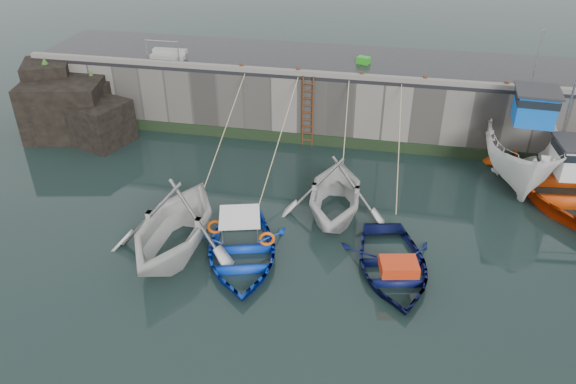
% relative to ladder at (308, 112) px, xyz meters
% --- Properties ---
extents(ground, '(120.00, 120.00, 0.00)m').
position_rel_ladder_xyz_m(ground, '(2.00, -9.91, -1.59)').
color(ground, black).
rests_on(ground, ground).
extents(quay_back, '(30.00, 5.00, 3.00)m').
position_rel_ladder_xyz_m(quay_back, '(2.00, 2.59, -0.09)').
color(quay_back, slate).
rests_on(quay_back, ground).
extents(road_back, '(30.00, 5.00, 0.16)m').
position_rel_ladder_xyz_m(road_back, '(2.00, 2.59, 1.49)').
color(road_back, black).
rests_on(road_back, quay_back).
extents(kerb_back, '(30.00, 0.30, 0.20)m').
position_rel_ladder_xyz_m(kerb_back, '(2.00, 0.24, 1.67)').
color(kerb_back, slate).
rests_on(kerb_back, road_back).
extents(algae_back, '(30.00, 0.08, 0.50)m').
position_rel_ladder_xyz_m(algae_back, '(2.00, 0.05, -1.34)').
color(algae_back, black).
rests_on(algae_back, ground).
extents(rock_outcrop, '(5.85, 4.24, 3.41)m').
position_rel_ladder_xyz_m(rock_outcrop, '(-10.92, -0.80, -0.33)').
color(rock_outcrop, black).
rests_on(rock_outcrop, ground).
extents(ladder, '(0.51, 0.08, 3.20)m').
position_rel_ladder_xyz_m(ladder, '(0.00, 0.00, 0.00)').
color(ladder, '#3F1E0F').
rests_on(ladder, ground).
extents(boat_near_white, '(4.68, 5.37, 2.75)m').
position_rel_ladder_xyz_m(boat_near_white, '(-2.91, -8.55, -1.59)').
color(boat_near_white, silver).
rests_on(boat_near_white, ground).
extents(boat_near_white_rope, '(0.04, 6.66, 3.10)m').
position_rel_ladder_xyz_m(boat_near_white_rope, '(-2.91, -2.98, -1.59)').
color(boat_near_white_rope, tan).
rests_on(boat_near_white_rope, ground).
extents(boat_near_blue, '(4.49, 5.44, 0.98)m').
position_rel_ladder_xyz_m(boat_near_blue, '(-0.71, -8.54, -1.59)').
color(boat_near_blue, '#0C36B6').
rests_on(boat_near_blue, ground).
extents(boat_near_blue_rope, '(0.04, 6.65, 3.10)m').
position_rel_ladder_xyz_m(boat_near_blue_rope, '(-0.71, -2.98, -1.59)').
color(boat_near_blue_rope, tan).
rests_on(boat_near_blue_rope, ground).
extents(boat_near_blacktrim, '(4.25, 4.86, 2.46)m').
position_rel_ladder_xyz_m(boat_near_blacktrim, '(1.92, -5.37, -1.59)').
color(boat_near_blacktrim, silver).
rests_on(boat_near_blacktrim, ground).
extents(boat_near_blacktrim_rope, '(0.04, 3.93, 3.10)m').
position_rel_ladder_xyz_m(boat_near_blacktrim_rope, '(1.92, -1.39, -1.59)').
color(boat_near_blacktrim_rope, tan).
rests_on(boat_near_blacktrim_rope, ground).
extents(boat_near_navy, '(4.06, 5.04, 0.93)m').
position_rel_ladder_xyz_m(boat_near_navy, '(4.12, -8.25, -1.59)').
color(boat_near_navy, '#0A1142').
rests_on(boat_near_navy, ground).
extents(boat_near_navy_rope, '(0.04, 6.39, 3.10)m').
position_rel_ladder_xyz_m(boat_near_navy_rope, '(4.12, -2.83, -1.59)').
color(boat_near_navy_rope, tan).
rests_on(boat_near_navy_rope, ground).
extents(boat_far_white, '(3.24, 7.60, 5.88)m').
position_rel_ladder_xyz_m(boat_far_white, '(8.87, -0.86, -0.39)').
color(boat_far_white, white).
rests_on(boat_far_white, ground).
extents(boat_far_orange, '(5.88, 7.72, 4.50)m').
position_rel_ladder_xyz_m(boat_far_orange, '(10.30, -2.12, -1.11)').
color(boat_far_orange, '#D9400B').
rests_on(boat_far_orange, ground).
extents(fish_crate, '(0.63, 0.53, 0.31)m').
position_rel_ladder_xyz_m(fish_crate, '(2.13, 2.28, 1.72)').
color(fish_crate, green).
rests_on(fish_crate, road_back).
extents(railing, '(1.60, 1.05, 1.00)m').
position_rel_ladder_xyz_m(railing, '(-6.75, 1.33, 1.77)').
color(railing, '#A5A8AD').
rests_on(railing, road_back).
extents(bollard_a, '(0.18, 0.18, 0.28)m').
position_rel_ladder_xyz_m(bollard_a, '(-3.00, 0.34, 1.71)').
color(bollard_a, '#3F1E0F').
rests_on(bollard_a, road_back).
extents(bollard_b, '(0.18, 0.18, 0.28)m').
position_rel_ladder_xyz_m(bollard_b, '(-0.50, 0.34, 1.71)').
color(bollard_b, '#3F1E0F').
rests_on(bollard_b, road_back).
extents(bollard_c, '(0.18, 0.18, 0.28)m').
position_rel_ladder_xyz_m(bollard_c, '(2.20, 0.34, 1.71)').
color(bollard_c, '#3F1E0F').
rests_on(bollard_c, road_back).
extents(bollard_d, '(0.18, 0.18, 0.28)m').
position_rel_ladder_xyz_m(bollard_d, '(4.80, 0.34, 1.71)').
color(bollard_d, '#3F1E0F').
rests_on(bollard_d, road_back).
extents(bollard_e, '(0.18, 0.18, 0.28)m').
position_rel_ladder_xyz_m(bollard_e, '(8.00, 0.34, 1.71)').
color(bollard_e, '#3F1E0F').
rests_on(bollard_e, road_back).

